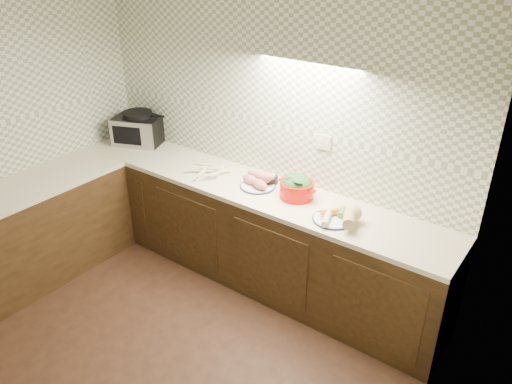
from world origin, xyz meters
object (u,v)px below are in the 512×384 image
Objects in this scene: toaster_oven at (139,129)px; dutch_oven at (297,187)px; parsnip_pile at (204,170)px; sweet_potato_plate at (259,181)px; onion_bowl at (269,178)px; veg_plate at (343,215)px.

toaster_oven reaches higher than dutch_oven.
toaster_oven reaches higher than parsnip_pile.
sweet_potato_plate is at bearing 7.20° from parsnip_pile.
parsnip_pile is 0.91m from dutch_oven.
dutch_oven reaches higher than onion_bowl.
sweet_potato_plate is 1.97× the size of onion_bowl.
onion_bowl is (1.58, 0.02, -0.11)m from toaster_oven.
veg_plate is at bearing -26.84° from toaster_oven.
veg_plate is at bearing -14.05° from onion_bowl.
dutch_oven reaches higher than veg_plate.
toaster_oven is 3.56× the size of onion_bowl.
sweet_potato_plate reaches higher than onion_bowl.
dutch_oven reaches higher than parsnip_pile.
veg_plate is (1.38, -0.02, 0.02)m from parsnip_pile.
sweet_potato_plate is 0.11m from onion_bowl.
parsnip_pile is at bearing -166.48° from dutch_oven.
parsnip_pile is 1.38m from veg_plate.
onion_bowl reaches higher than parsnip_pile.
toaster_oven is 1.91m from dutch_oven.
toaster_oven is 1.56m from sweet_potato_plate.
parsnip_pile is at bearing -172.80° from sweet_potato_plate.
veg_plate reaches higher than parsnip_pile.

